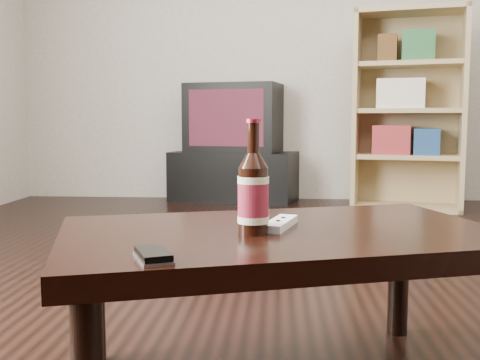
# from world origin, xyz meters

# --- Properties ---
(floor) EXTENTS (5.00, 6.00, 0.01)m
(floor) POSITION_xyz_m (0.00, 0.00, -0.01)
(floor) COLOR black
(floor) RESTS_ON ground
(wall_back) EXTENTS (5.00, 0.02, 2.70)m
(wall_back) POSITION_xyz_m (0.00, 3.01, 1.35)
(wall_back) COLOR #B8B2A1
(wall_back) RESTS_ON ground
(tv_stand) EXTENTS (1.06, 0.69, 0.39)m
(tv_stand) POSITION_xyz_m (-0.75, 2.89, 0.20)
(tv_stand) COLOR black
(tv_stand) RESTS_ON floor
(tv) EXTENTS (0.80, 0.59, 0.54)m
(tv) POSITION_xyz_m (-0.75, 2.89, 0.66)
(tv) COLOR black
(tv) RESTS_ON tv_stand
(bookshelf) EXTENTS (0.82, 0.51, 1.42)m
(bookshelf) POSITION_xyz_m (0.53, 2.56, 0.74)
(bookshelf) COLOR tan
(bookshelf) RESTS_ON floor
(coffee_table) EXTENTS (1.16, 0.88, 0.38)m
(coffee_table) POSITION_xyz_m (-0.39, -0.27, 0.33)
(coffee_table) COLOR black
(coffee_table) RESTS_ON floor
(beer_bottle) EXTENTS (0.07, 0.07, 0.26)m
(beer_bottle) POSITION_xyz_m (-0.45, -0.33, 0.48)
(beer_bottle) COLOR black
(beer_bottle) RESTS_ON coffee_table
(phone) EXTENTS (0.10, 0.12, 0.02)m
(phone) POSITION_xyz_m (-0.62, -0.58, 0.39)
(phone) COLOR #AEAEB0
(phone) RESTS_ON coffee_table
(remote) EXTENTS (0.09, 0.17, 0.02)m
(remote) POSITION_xyz_m (-0.39, -0.25, 0.39)
(remote) COLOR silver
(remote) RESTS_ON coffee_table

